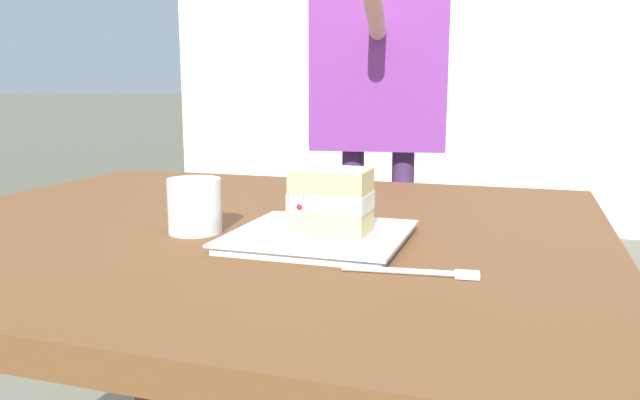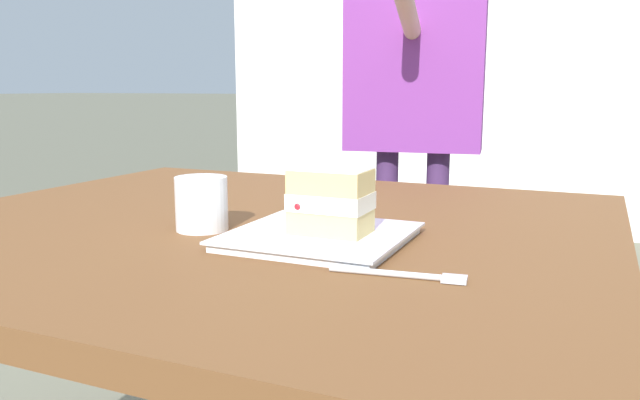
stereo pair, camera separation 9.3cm
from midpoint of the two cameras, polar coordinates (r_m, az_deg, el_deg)
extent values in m
cylinder|color=brown|center=(1.88, -17.27, -9.28)|extent=(0.07, 0.07, 0.68)
cylinder|color=brown|center=(1.56, 18.68, -13.42)|extent=(0.07, 0.07, 0.68)
cube|color=brown|center=(1.11, -9.29, -2.95)|extent=(1.21, 1.07, 0.04)
cube|color=white|center=(0.95, -2.83, -3.50)|extent=(0.24, 0.24, 0.01)
cube|color=white|center=(0.94, -2.84, -3.03)|extent=(0.26, 0.26, 0.00)
cube|color=#E0C17A|center=(0.94, -1.83, -1.95)|extent=(0.11, 0.08, 0.03)
cube|color=white|center=(0.93, -1.84, -0.13)|extent=(0.11, 0.08, 0.03)
sphere|color=#B21923|center=(0.96, -0.47, 0.31)|extent=(0.01, 0.01, 0.01)
sphere|color=#B21923|center=(0.91, -4.68, -0.61)|extent=(0.02, 0.02, 0.02)
cube|color=#E0C17A|center=(0.92, -1.85, 1.72)|extent=(0.11, 0.08, 0.03)
cube|color=white|center=(0.92, -1.86, 2.83)|extent=(0.11, 0.08, 0.00)
cylinder|color=silver|center=(0.79, 3.66, -6.47)|extent=(0.14, 0.02, 0.01)
cube|color=silver|center=(0.78, 9.88, -6.74)|extent=(0.03, 0.03, 0.01)
cylinder|color=white|center=(1.03, -13.87, -0.54)|extent=(0.08, 0.08, 0.09)
cylinder|color=black|center=(1.02, -13.96, 1.55)|extent=(0.07, 0.07, 0.00)
cylinder|color=#452855|center=(2.07, 1.64, -5.88)|extent=(0.07, 0.07, 0.76)
cylinder|color=#452855|center=(2.05, 6.04, -6.06)|extent=(0.07, 0.07, 0.76)
cube|color=#7A3389|center=(1.98, 4.06, 12.39)|extent=(0.43, 0.23, 0.54)
cylinder|color=beige|center=(1.77, 3.34, 17.03)|extent=(0.11, 0.44, 0.20)
camera|label=1|loc=(0.05, -92.86, -0.51)|focal=35.31mm
camera|label=2|loc=(0.05, 87.14, 0.51)|focal=35.31mm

